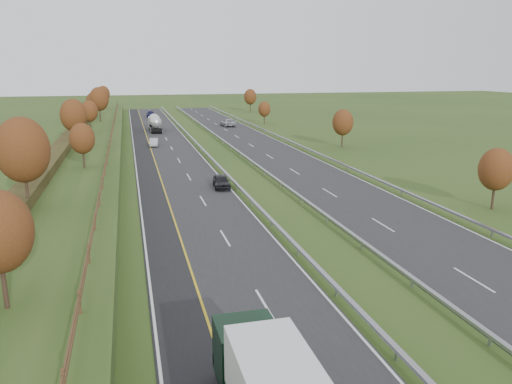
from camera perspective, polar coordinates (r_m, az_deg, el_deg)
ground at (r=72.04m, az=-3.12°, el=3.28°), size 400.00×400.00×0.00m
near_carriageway at (r=75.84m, az=-9.81°, el=3.65°), size 10.50×200.00×0.04m
far_carriageway at (r=78.83m, az=2.25°, el=4.23°), size 10.50×200.00×0.04m
hard_shoulder at (r=75.64m, az=-12.65°, el=3.49°), size 3.00×200.00×0.04m
lane_markings at (r=76.47m, az=-5.02°, el=3.91°), size 26.75×200.00×0.01m
embankment_left at (r=75.79m, az=-19.70°, el=3.78°), size 12.00×200.00×2.00m
hedge_left at (r=75.77m, az=-21.30°, el=4.83°), size 2.20×180.00×1.10m
fence_left at (r=74.83m, az=-16.39°, el=5.25°), size 0.12×189.06×1.20m
median_barrier_near at (r=76.38m, az=-5.56°, el=4.31°), size 0.32×200.00×0.71m
median_barrier_far at (r=77.32m, az=-1.81°, el=4.49°), size 0.32×200.00×0.71m
outer_barrier_far at (r=80.57m, az=6.22°, el=4.80°), size 0.32×200.00×0.71m
trees_left at (r=71.74m, az=-19.99°, el=7.57°), size 6.64×164.30×7.66m
trees_far at (r=109.97m, az=4.59°, el=9.17°), size 8.45×118.60×7.12m
road_tanker at (r=112.00m, az=-11.47°, el=7.80°), size 2.40×11.22×3.46m
car_dark_near at (r=57.03m, az=-3.98°, el=1.24°), size 2.11×4.54×1.50m
car_silver_mid at (r=89.75m, az=-11.60°, el=5.59°), size 1.79×4.18×1.34m
car_small_far at (r=144.76m, az=-11.95°, el=8.70°), size 2.39×5.58×1.60m
car_oncoming at (r=119.20m, az=-3.25°, el=7.92°), size 2.94×5.95×1.62m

